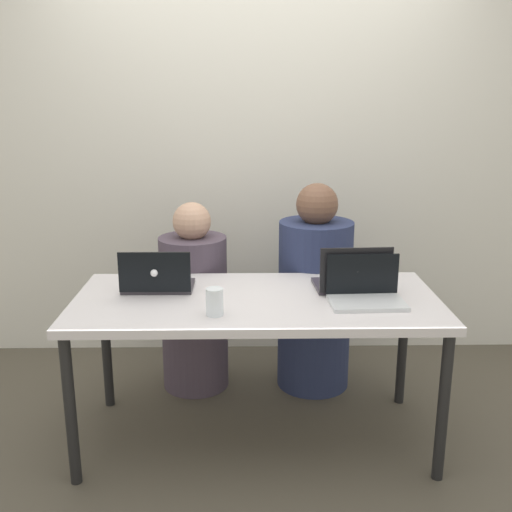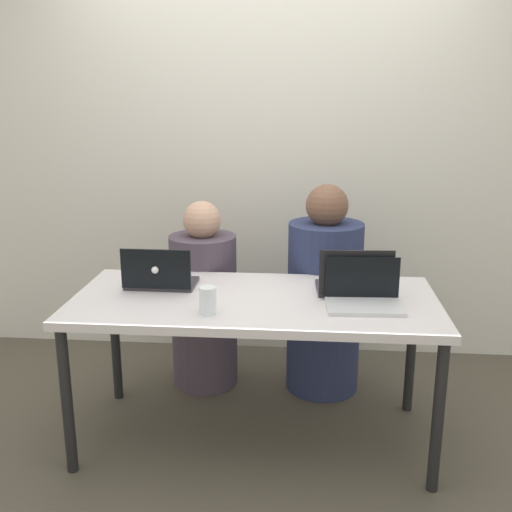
% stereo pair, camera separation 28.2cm
% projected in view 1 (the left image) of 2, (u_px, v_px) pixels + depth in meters
% --- Properties ---
extents(ground_plane, '(12.00, 12.00, 0.00)m').
position_uv_depth(ground_plane, '(256.00, 437.00, 2.99)').
color(ground_plane, '#4F483B').
extents(back_wall, '(4.50, 0.10, 2.35)m').
position_uv_depth(back_wall, '(253.00, 172.00, 3.79)').
color(back_wall, silver).
rests_on(back_wall, ground).
extents(desk, '(1.70, 0.78, 0.74)m').
position_uv_depth(desk, '(256.00, 310.00, 2.81)').
color(desk, silver).
rests_on(desk, ground).
extents(person_on_left, '(0.45, 0.45, 1.08)m').
position_uv_depth(person_on_left, '(194.00, 307.00, 3.41)').
color(person_on_left, '#4C404D').
rests_on(person_on_left, ground).
extents(person_on_right, '(0.50, 0.50, 1.19)m').
position_uv_depth(person_on_right, '(315.00, 299.00, 3.41)').
color(person_on_right, navy).
rests_on(person_on_right, ground).
extents(laptop_back_right, '(0.36, 0.28, 0.23)m').
position_uv_depth(laptop_back_right, '(352.00, 280.00, 2.89)').
color(laptop_back_right, '#3A333D').
rests_on(laptop_back_right, desk).
extents(laptop_front_right, '(0.34, 0.25, 0.21)m').
position_uv_depth(laptop_front_right, '(365.00, 293.00, 2.72)').
color(laptop_front_right, silver).
rests_on(laptop_front_right, desk).
extents(laptop_back_left, '(0.34, 0.25, 0.21)m').
position_uv_depth(laptop_back_left, '(157.00, 281.00, 2.88)').
color(laptop_back_left, '#37333A').
rests_on(laptop_back_left, desk).
extents(water_glass_left, '(0.07, 0.07, 0.12)m').
position_uv_depth(water_glass_left, '(215.00, 304.00, 2.56)').
color(water_glass_left, white).
rests_on(water_glass_left, desk).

